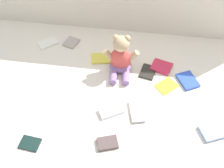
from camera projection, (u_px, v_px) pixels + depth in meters
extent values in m
plane|color=silver|center=(113.00, 82.00, 1.66)|extent=(3.20, 3.20, 0.00)
ellipsoid|color=#D84C47|center=(121.00, 59.00, 1.67)|extent=(0.13, 0.10, 0.16)
ellipsoid|color=#8C6BA5|center=(121.00, 66.00, 1.70)|extent=(0.14, 0.11, 0.06)
sphere|color=tan|center=(121.00, 44.00, 1.57)|extent=(0.10, 0.10, 0.09)
ellipsoid|color=beige|center=(121.00, 49.00, 1.56)|extent=(0.04, 0.03, 0.03)
sphere|color=tan|center=(116.00, 38.00, 1.56)|extent=(0.04, 0.04, 0.03)
sphere|color=tan|center=(127.00, 38.00, 1.55)|extent=(0.04, 0.04, 0.03)
cylinder|color=tan|center=(109.00, 55.00, 1.65)|extent=(0.08, 0.04, 0.09)
cylinder|color=tan|center=(133.00, 56.00, 1.64)|extent=(0.08, 0.04, 0.09)
cylinder|color=#8C6BA5|center=(114.00, 77.00, 1.66)|extent=(0.05, 0.09, 0.04)
cylinder|color=#8C6BA5|center=(126.00, 77.00, 1.65)|extent=(0.05, 0.09, 0.04)
cube|color=yellow|center=(167.00, 86.00, 1.64)|extent=(0.14, 0.14, 0.01)
cube|color=#A49C94|center=(71.00, 42.00, 1.87)|extent=(0.10, 0.11, 0.01)
cube|color=black|center=(30.00, 143.00, 1.40)|extent=(0.10, 0.08, 0.01)
cube|color=blue|center=(188.00, 81.00, 1.66)|extent=(0.14, 0.15, 0.02)
cube|color=#C92745|center=(161.00, 67.00, 1.73)|extent=(0.14, 0.13, 0.02)
cube|color=#D8CC42|center=(102.00, 58.00, 1.78)|extent=(0.15, 0.11, 0.01)
cube|color=white|center=(48.00, 43.00, 1.86)|extent=(0.14, 0.13, 0.01)
cube|color=#A3A3A4|center=(137.00, 112.00, 1.52)|extent=(0.10, 0.15, 0.02)
cube|color=#272520|center=(148.00, 72.00, 1.70)|extent=(0.10, 0.12, 0.01)
cube|color=#8AA4D8|center=(214.00, 131.00, 1.44)|extent=(0.16, 0.14, 0.02)
cube|color=#50413F|center=(108.00, 143.00, 1.40)|extent=(0.11, 0.10, 0.02)
cube|color=white|center=(112.00, 111.00, 1.52)|extent=(0.15, 0.12, 0.02)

